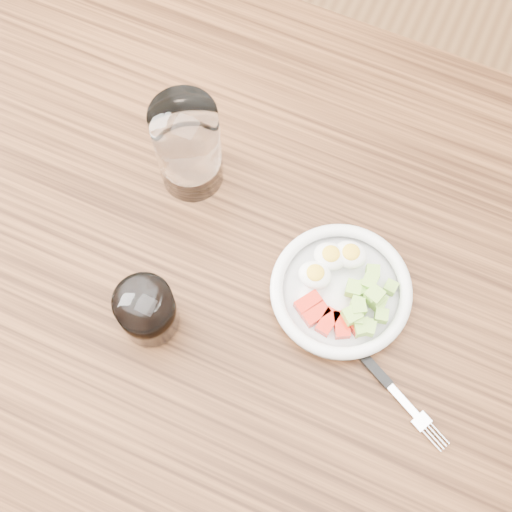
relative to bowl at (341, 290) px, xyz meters
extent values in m
plane|color=brown|center=(-0.11, -0.02, -0.79)|extent=(4.00, 4.00, 0.00)
cube|color=brown|center=(-0.76, 0.33, -0.42)|extent=(0.07, 0.07, 0.73)
cube|color=brown|center=(-0.11, -0.02, -0.04)|extent=(1.50, 0.90, 0.04)
cylinder|color=white|center=(0.00, 0.00, -0.01)|extent=(0.18, 0.18, 0.01)
torus|color=white|center=(0.00, 0.00, 0.00)|extent=(0.19, 0.19, 0.02)
cube|color=red|center=(-0.03, -0.04, 0.00)|extent=(0.04, 0.04, 0.02)
cube|color=red|center=(-0.02, -0.05, 0.00)|extent=(0.03, 0.04, 0.02)
cube|color=red|center=(0.00, -0.05, 0.00)|extent=(0.02, 0.04, 0.02)
cube|color=red|center=(0.02, -0.05, 0.00)|extent=(0.03, 0.04, 0.02)
cube|color=red|center=(0.03, -0.04, 0.00)|extent=(0.04, 0.04, 0.02)
ellipsoid|color=white|center=(-0.03, 0.03, 0.01)|extent=(0.05, 0.04, 0.02)
ellipsoid|color=yellow|center=(-0.03, 0.03, 0.02)|extent=(0.02, 0.02, 0.01)
ellipsoid|color=white|center=(-0.01, 0.05, 0.01)|extent=(0.05, 0.04, 0.02)
ellipsoid|color=yellow|center=(-0.01, 0.05, 0.02)|extent=(0.02, 0.02, 0.01)
ellipsoid|color=white|center=(-0.04, 0.00, 0.01)|extent=(0.05, 0.04, 0.02)
ellipsoid|color=yellow|center=(-0.04, 0.00, 0.02)|extent=(0.02, 0.02, 0.01)
cube|color=#A1CD4F|center=(0.05, -0.04, 0.01)|extent=(0.02, 0.02, 0.02)
cube|color=#A1CD4F|center=(0.05, -0.04, 0.01)|extent=(0.02, 0.02, 0.02)
cube|color=#A1CD4F|center=(0.06, -0.02, 0.01)|extent=(0.02, 0.02, 0.02)
cube|color=#A1CD4F|center=(0.03, -0.02, 0.02)|extent=(0.02, 0.02, 0.02)
cube|color=#A1CD4F|center=(0.04, 0.00, 0.02)|extent=(0.02, 0.02, 0.02)
cube|color=#A1CD4F|center=(0.05, 0.00, 0.01)|extent=(0.03, 0.03, 0.02)
cube|color=#A1CD4F|center=(0.03, 0.04, 0.01)|extent=(0.02, 0.02, 0.02)
cube|color=#A1CD4F|center=(0.01, 0.00, 0.01)|extent=(0.02, 0.02, 0.02)
cube|color=#A1CD4F|center=(0.03, 0.02, 0.02)|extent=(0.02, 0.02, 0.02)
cube|color=#A1CD4F|center=(0.05, 0.00, 0.01)|extent=(0.02, 0.02, 0.02)
cube|color=#A1CD4F|center=(0.02, 0.01, 0.01)|extent=(0.03, 0.03, 0.02)
cube|color=#A1CD4F|center=(0.04, -0.04, 0.01)|extent=(0.03, 0.03, 0.02)
cube|color=#A1CD4F|center=(0.06, 0.03, 0.00)|extent=(0.02, 0.02, 0.02)
cube|color=#A1CD4F|center=(0.04, 0.00, 0.02)|extent=(0.03, 0.03, 0.02)
cube|color=#A1CD4F|center=(0.03, -0.03, 0.01)|extent=(0.02, 0.02, 0.02)
cube|color=#A1CD4F|center=(0.03, -0.01, 0.01)|extent=(0.02, 0.02, 0.02)
cube|color=#A1CD4F|center=(0.02, -0.03, 0.01)|extent=(0.03, 0.03, 0.02)
cube|color=black|center=(0.06, -0.07, -0.01)|extent=(0.09, 0.05, 0.01)
cube|color=silver|center=(0.13, -0.10, -0.01)|extent=(0.05, 0.03, 0.00)
cube|color=silver|center=(0.16, -0.12, -0.01)|extent=(0.03, 0.03, 0.00)
cylinder|color=silver|center=(0.18, -0.13, -0.01)|extent=(0.03, 0.02, 0.00)
cylinder|color=silver|center=(0.18, -0.13, -0.01)|extent=(0.03, 0.02, 0.00)
cylinder|color=silver|center=(0.18, -0.13, -0.01)|extent=(0.03, 0.02, 0.00)
cylinder|color=silver|center=(0.18, -0.12, -0.01)|extent=(0.03, 0.02, 0.00)
cylinder|color=white|center=(-0.26, 0.08, 0.06)|extent=(0.09, 0.09, 0.16)
cylinder|color=white|center=(-0.22, -0.14, 0.03)|extent=(0.08, 0.08, 0.09)
cylinder|color=black|center=(-0.22, -0.14, 0.02)|extent=(0.07, 0.07, 0.07)
camera|label=1|loc=(0.02, -0.32, 0.90)|focal=50.00mm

